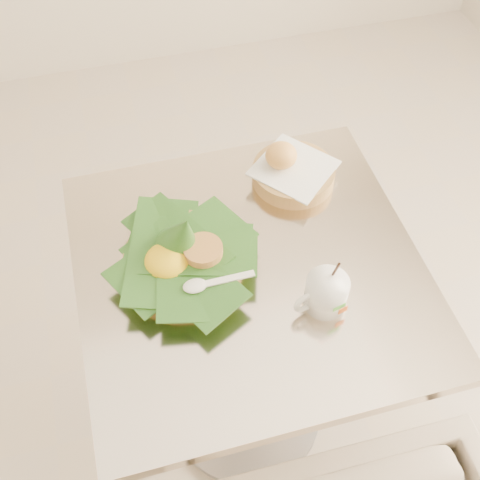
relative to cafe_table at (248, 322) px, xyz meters
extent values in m
plane|color=#C3B39D|center=(-0.11, 0.05, -0.53)|extent=(3.60, 3.60, 0.00)
cylinder|color=gray|center=(0.00, 0.00, -0.52)|extent=(0.44, 0.44, 0.03)
cylinder|color=gray|center=(0.00, 0.00, -0.16)|extent=(0.07, 0.07, 0.69)
cube|color=beige|center=(0.00, 0.00, 0.21)|extent=(0.70, 0.70, 0.03)
cylinder|color=tan|center=(-0.13, 0.04, 0.24)|extent=(0.24, 0.24, 0.04)
cone|color=#1F5317|center=(-0.12, 0.05, 0.31)|extent=(0.14, 0.14, 0.12)
ellipsoid|color=yellow|center=(-0.16, 0.02, 0.26)|extent=(0.09, 0.09, 0.05)
cylinder|color=#CC9347|center=(-0.09, 0.02, 0.28)|extent=(0.08, 0.08, 0.02)
cylinder|color=tan|center=(0.16, 0.21, 0.24)|extent=(0.19, 0.19, 0.04)
cube|color=white|center=(0.16, 0.21, 0.26)|extent=(0.22, 0.22, 0.01)
ellipsoid|color=gold|center=(0.14, 0.23, 0.29)|extent=(0.07, 0.07, 0.06)
cylinder|color=white|center=(0.12, -0.12, 0.26)|extent=(0.08, 0.08, 0.07)
torus|color=white|center=(0.07, -0.13, 0.26)|extent=(0.05, 0.02, 0.05)
cylinder|color=#442513|center=(0.12, -0.12, 0.29)|extent=(0.07, 0.07, 0.01)
cylinder|color=black|center=(0.13, -0.12, 0.31)|extent=(0.02, 0.04, 0.11)
cube|color=green|center=(0.13, -0.16, 0.26)|extent=(0.03, 0.01, 0.01)
cube|color=orange|center=(0.14, -0.16, 0.25)|extent=(0.02, 0.01, 0.02)
camera|label=1|loc=(-0.20, -0.69, 1.22)|focal=45.00mm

